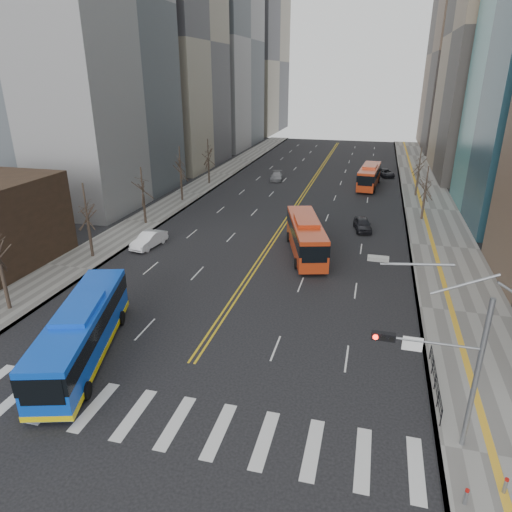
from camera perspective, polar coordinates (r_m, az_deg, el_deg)
ground at (r=25.79m, az=-12.54°, el=-19.20°), size 220.00×220.00×0.00m
sidewalk_right at (r=64.60m, az=20.98°, el=5.48°), size 7.00×130.00×0.15m
sidewalk_left at (r=69.37m, az=-8.26°, el=7.76°), size 5.00×130.00×0.15m
crosswalk at (r=25.79m, az=-12.54°, el=-19.19°), size 26.70×4.00×0.01m
centerline at (r=74.53m, az=6.72°, el=8.76°), size 0.55×100.00×0.01m
office_towers at (r=86.31m, az=9.05°, el=26.42°), size 83.00×134.00×58.00m
signal_mast at (r=22.69m, az=22.58°, el=-11.57°), size 5.37×0.37×9.39m
pedestrian_railing at (r=28.27m, az=21.54°, el=-14.13°), size 0.06×6.06×1.02m
bollards at (r=24.16m, az=27.97°, el=-23.31°), size 2.87×3.17×0.78m
street_trees at (r=55.54m, az=-3.66°, el=9.51°), size 35.20×47.20×7.60m
blue_bus at (r=30.57m, az=-20.91°, el=-8.72°), size 6.17×12.78×3.64m
red_bus_near at (r=44.99m, az=6.26°, el=2.67°), size 5.81×11.83×3.65m
red_bus_far at (r=74.61m, az=13.98°, el=9.81°), size 3.43×11.15×3.49m
car_white at (r=48.32m, az=-13.24°, el=1.99°), size 2.31×4.87×1.54m
car_dark_mid at (r=53.56m, az=13.17°, el=3.90°), size 2.47×4.48×1.44m
car_silver at (r=77.68m, az=2.58°, el=9.93°), size 2.55×4.85×1.34m
car_dark_far at (r=83.74m, az=15.91°, el=9.97°), size 3.45×4.95×1.26m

